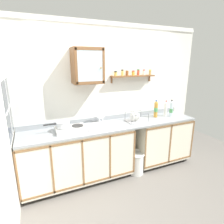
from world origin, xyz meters
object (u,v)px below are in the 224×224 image
at_px(dish_rack, 136,119).
at_px(trash_bin, 136,162).
at_px(hot_plate_stove, 71,129).
at_px(bottle_opaque_white_0, 166,109).
at_px(bottle_juice_amber_2, 156,109).
at_px(bottle_water_clear_1, 171,109).
at_px(wall_cabinet, 87,66).
at_px(saucepan, 63,124).
at_px(sink, 103,126).

relative_size(dish_rack, trash_bin, 0.90).
bearing_deg(hot_plate_stove, bottle_opaque_white_0, 1.86).
bearing_deg(bottle_juice_amber_2, hot_plate_stove, -176.98).
bearing_deg(dish_rack, trash_bin, -113.15).
xyz_separation_m(bottle_opaque_white_0, trash_bin, (-0.76, -0.22, -0.85)).
relative_size(bottle_water_clear_1, wall_cabinet, 0.59).
height_order(saucepan, trash_bin, saucepan).
xyz_separation_m(hot_plate_stove, wall_cabinet, (0.34, 0.15, 0.93)).
relative_size(hot_plate_stove, saucepan, 1.21).
xyz_separation_m(saucepan, bottle_opaque_white_0, (1.95, 0.04, 0.02)).
height_order(hot_plate_stove, dish_rack, dish_rack).
height_order(sink, dish_rack, sink).
bearing_deg(dish_rack, bottle_juice_amber_2, 8.79).
xyz_separation_m(sink, trash_bin, (0.54, -0.22, -0.70)).
distance_m(sink, dish_rack, 0.62).
bearing_deg(sink, bottle_juice_amber_2, 1.53).
relative_size(bottle_opaque_white_0, dish_rack, 0.85).
bearing_deg(saucepan, hot_plate_stove, -10.47).
height_order(sink, trash_bin, sink).
distance_m(sink, saucepan, 0.67).
bearing_deg(trash_bin, bottle_water_clear_1, 11.30).
distance_m(saucepan, bottle_opaque_white_0, 1.96).
relative_size(sink, hot_plate_stove, 1.25).
bearing_deg(hot_plate_stove, bottle_water_clear_1, 0.34).
relative_size(bottle_water_clear_1, bottle_juice_amber_2, 0.98).
xyz_separation_m(bottle_opaque_white_0, bottle_juice_amber_2, (-0.21, 0.03, 0.02)).
bearing_deg(wall_cabinet, sink, -25.62).
bearing_deg(bottle_opaque_white_0, wall_cabinet, 176.46).
bearing_deg(bottle_opaque_white_0, dish_rack, -176.04).
relative_size(hot_plate_stove, bottle_opaque_white_0, 1.50).
relative_size(bottle_water_clear_1, dish_rack, 0.90).
bearing_deg(dish_rack, saucepan, 179.61).
xyz_separation_m(bottle_juice_amber_2, wall_cabinet, (-1.29, 0.07, 0.81)).
bearing_deg(bottle_water_clear_1, saucepan, 179.73).
distance_m(sink, wall_cabinet, 1.00).
relative_size(hot_plate_stove, trash_bin, 1.14).
height_order(bottle_juice_amber_2, wall_cabinet, wall_cabinet).
height_order(bottle_opaque_white_0, bottle_juice_amber_2, bottle_juice_amber_2).
height_order(sink, saucepan, sink).
xyz_separation_m(dish_rack, trash_bin, (-0.07, -0.17, -0.75)).
xyz_separation_m(bottle_water_clear_1, trash_bin, (-0.85, -0.17, -0.85)).
relative_size(saucepan, dish_rack, 1.06).
distance_m(hot_plate_stove, dish_rack, 1.15).
distance_m(bottle_juice_amber_2, wall_cabinet, 1.52).
height_order(sink, hot_plate_stove, sink).
relative_size(bottle_juice_amber_2, dish_rack, 0.92).
bearing_deg(bottle_water_clear_1, hot_plate_stove, -179.66).
distance_m(hot_plate_stove, bottle_opaque_white_0, 1.84).
bearing_deg(bottle_water_clear_1, bottle_opaque_white_0, 152.11).
distance_m(hot_plate_stove, wall_cabinet, 1.00).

